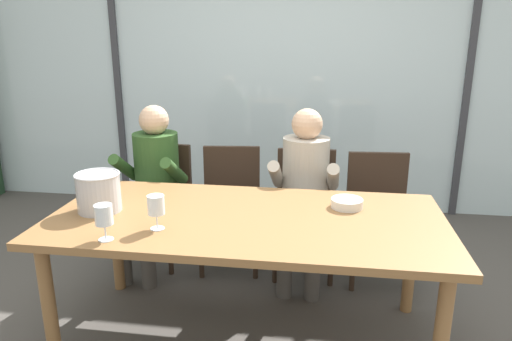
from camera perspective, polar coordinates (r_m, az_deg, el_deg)
name	(u,v)px	position (r m, az deg, el deg)	size (l,w,h in m)	color
ground	(268,256)	(3.69, 1.48, -10.40)	(14.00, 14.00, 0.00)	#4C4742
window_glass_panel	(284,74)	(4.47, 3.43, 11.69)	(7.28, 0.03, 2.60)	silver
window_mullion_left	(117,72)	(4.88, -16.55, 11.45)	(0.06, 0.06, 2.60)	#38383D
window_mullion_right	(468,76)	(4.61, 24.48, 10.43)	(0.06, 0.06, 2.60)	#38383D
hillside_vineyard	(305,70)	(8.96, 5.95, 12.07)	(13.28, 2.40, 2.02)	#386633
dining_table	(247,229)	(2.51, -1.16, -7.10)	(2.08, 0.99, 0.73)	olive
chair_near_curtain	(160,193)	(3.61, -11.57, -2.75)	(0.48, 0.48, 0.86)	#332319
chair_left_of_center	(231,197)	(3.46, -3.07, -3.30)	(0.49, 0.49, 0.86)	#332319
chair_center	(305,202)	(3.39, 6.01, -3.78)	(0.45, 0.45, 0.86)	#332319
chair_right_of_center	(378,206)	(3.39, 14.65, -4.26)	(0.47, 0.47, 0.86)	#332319
person_olive_shirt	(153,178)	(3.41, -12.48, -0.91)	(0.49, 0.63, 1.18)	#2D5123
person_beige_jumper	(304,185)	(3.20, 5.93, -1.76)	(0.47, 0.62, 1.18)	#B7AD9E
ice_bucket_primary	(99,191)	(2.66, -18.64, -2.44)	(0.24, 0.24, 0.21)	#B7B7BC
tasting_bowl	(347,203)	(2.64, 11.02, -3.93)	(0.18, 0.18, 0.05)	silver
wine_glass_by_left_taster	(156,206)	(2.33, -12.09, -4.31)	(0.08, 0.08, 0.17)	silver
wine_glass_near_bucket	(104,216)	(2.27, -18.06, -5.34)	(0.08, 0.08, 0.17)	silver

